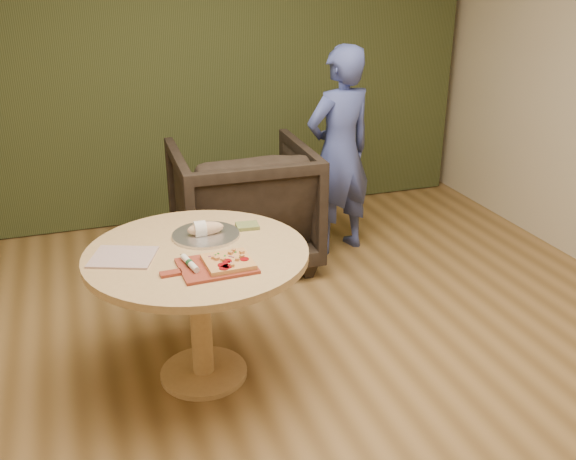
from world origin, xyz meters
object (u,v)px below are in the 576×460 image
(pizza_paddle, at_px, (215,266))
(bread_roll, at_px, (204,229))
(cutlery_roll, at_px, (190,263))
(pedestal_table, at_px, (198,276))
(flatbread_pizza, at_px, (228,262))
(person_standing, at_px, (339,152))
(armchair, at_px, (242,199))
(serving_tray, at_px, (206,235))

(pizza_paddle, bearing_deg, bread_roll, 82.99)
(pizza_paddle, height_order, bread_roll, bread_roll)
(pizza_paddle, xyz_separation_m, bread_roll, (0.03, 0.38, 0.04))
(pizza_paddle, distance_m, cutlery_roll, 0.12)
(pedestal_table, xyz_separation_m, flatbread_pizza, (0.11, -0.23, 0.17))
(pedestal_table, distance_m, person_standing, 1.88)
(pedestal_table, xyz_separation_m, armchair, (0.59, 1.33, -0.11))
(flatbread_pizza, distance_m, bread_roll, 0.40)
(flatbread_pizza, height_order, person_standing, person_standing)
(flatbread_pizza, xyz_separation_m, armchair, (0.49, 1.56, -0.28))
(person_standing, bearing_deg, bread_roll, 27.94)
(person_standing, bearing_deg, armchair, -15.91)
(pedestal_table, distance_m, flatbread_pizza, 0.30)
(cutlery_roll, height_order, armchair, armchair)
(pizza_paddle, xyz_separation_m, cutlery_roll, (-0.11, 0.03, 0.02))
(cutlery_roll, bearing_deg, pedestal_table, 59.47)
(serving_tray, bearing_deg, armchair, 66.33)
(pizza_paddle, distance_m, bread_roll, 0.39)
(flatbread_pizza, distance_m, cutlery_roll, 0.18)
(pizza_paddle, bearing_deg, flatbread_pizza, -12.14)
(pizza_paddle, relative_size, flatbread_pizza, 1.98)
(cutlery_roll, xyz_separation_m, serving_tray, (0.15, 0.36, -0.02))
(flatbread_pizza, bearing_deg, person_standing, 51.23)
(bread_roll, distance_m, person_standing, 1.70)
(pedestal_table, bearing_deg, cutlery_roll, -109.82)
(cutlery_roll, xyz_separation_m, person_standing, (1.41, 1.50, 0.00))
(pizza_paddle, bearing_deg, pedestal_table, 98.83)
(pizza_paddle, bearing_deg, serving_tray, 81.67)
(person_standing, bearing_deg, flatbread_pizza, 37.14)
(flatbread_pizza, relative_size, cutlery_roll, 1.15)
(pizza_paddle, xyz_separation_m, armchair, (0.55, 1.55, -0.26))
(flatbread_pizza, xyz_separation_m, serving_tray, (-0.02, 0.39, -0.02))
(cutlery_roll, height_order, serving_tray, cutlery_roll)
(serving_tray, xyz_separation_m, person_standing, (1.25, 1.14, 0.02))
(flatbread_pizza, relative_size, person_standing, 0.15)
(cutlery_roll, xyz_separation_m, bread_roll, (0.14, 0.36, 0.01))
(flatbread_pizza, xyz_separation_m, cutlery_roll, (-0.18, 0.04, 0.00))
(armchair, bearing_deg, flatbread_pizza, 74.59)
(cutlery_roll, bearing_deg, person_standing, 36.03)
(pizza_paddle, bearing_deg, cutlery_roll, 165.01)
(pizza_paddle, bearing_deg, armchair, 68.26)
(cutlery_roll, relative_size, bread_roll, 1.03)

